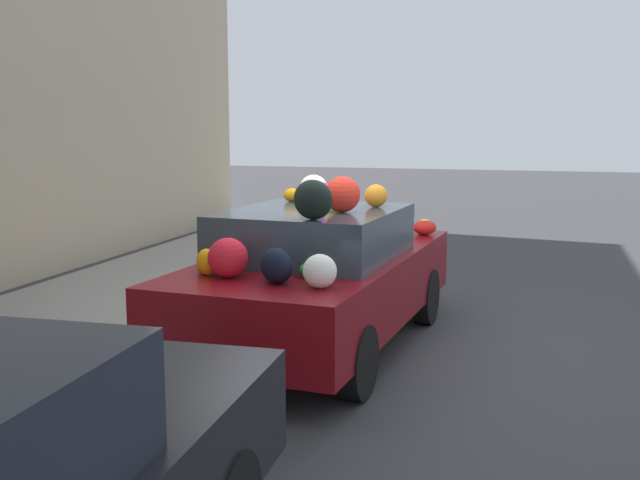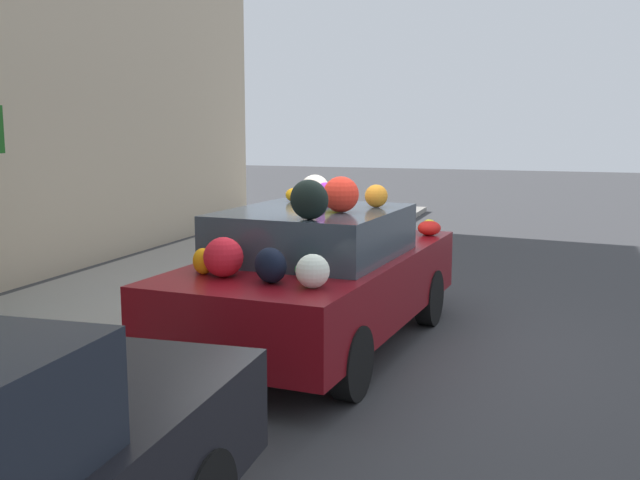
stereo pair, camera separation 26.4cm
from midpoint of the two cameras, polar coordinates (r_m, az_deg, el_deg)
The scene contains 4 objects.
ground_plane at distance 7.68m, azimuth 0.82°, elevation -8.11°, with size 60.00×60.00×0.00m, color #38383A.
sidewalk_curb at distance 8.83m, azimuth -16.20°, elevation -5.80°, with size 24.00×3.20×0.12m.
fire_hydrant at distance 6.12m, azimuth -21.68°, elevation -8.70°, with size 0.20×0.20×0.70m.
art_car at distance 7.46m, azimuth 0.97°, elevation -2.54°, with size 4.16×2.05×1.77m.
Camera 2 is at (-6.96, -2.35, 2.25)m, focal length 42.00 mm.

